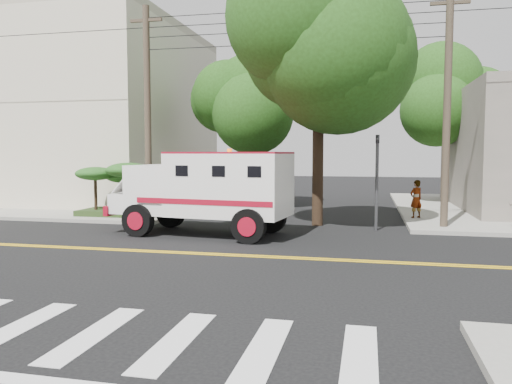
# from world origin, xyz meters

# --- Properties ---
(ground) EXTENTS (100.00, 100.00, 0.00)m
(ground) POSITION_xyz_m (0.00, 0.00, 0.00)
(ground) COLOR black
(ground) RESTS_ON ground
(sidewalk_nw) EXTENTS (17.00, 17.00, 0.15)m
(sidewalk_nw) POSITION_xyz_m (-13.50, 13.50, 0.07)
(sidewalk_nw) COLOR gray
(sidewalk_nw) RESTS_ON ground
(building_left) EXTENTS (16.00, 14.00, 10.00)m
(building_left) POSITION_xyz_m (-15.50, 15.00, 5.15)
(building_left) COLOR beige
(building_left) RESTS_ON sidewalk_nw
(utility_pole_left) EXTENTS (0.28, 0.28, 9.00)m
(utility_pole_left) POSITION_xyz_m (-5.60, 6.00, 4.50)
(utility_pole_left) COLOR #382D23
(utility_pole_left) RESTS_ON ground
(utility_pole_right) EXTENTS (0.28, 0.28, 9.00)m
(utility_pole_right) POSITION_xyz_m (6.30, 6.20, 4.50)
(utility_pole_right) COLOR #382D23
(utility_pole_right) RESTS_ON ground
(tree_main) EXTENTS (6.08, 5.70, 9.85)m
(tree_main) POSITION_xyz_m (1.94, 6.21, 7.20)
(tree_main) COLOR black
(tree_main) RESTS_ON ground
(tree_left) EXTENTS (4.48, 4.20, 7.70)m
(tree_left) POSITION_xyz_m (-2.68, 11.79, 5.73)
(tree_left) COLOR black
(tree_left) RESTS_ON ground
(tree_right) EXTENTS (4.80, 4.50, 8.20)m
(tree_right) POSITION_xyz_m (8.84, 15.77, 6.09)
(tree_right) COLOR black
(tree_right) RESTS_ON ground
(traffic_signal) EXTENTS (0.15, 0.18, 3.60)m
(traffic_signal) POSITION_xyz_m (3.80, 5.60, 2.23)
(traffic_signal) COLOR #3F3F42
(traffic_signal) RESTS_ON ground
(accessibility_sign) EXTENTS (0.45, 0.10, 2.02)m
(accessibility_sign) POSITION_xyz_m (-6.20, 6.17, 1.37)
(accessibility_sign) COLOR #3F3F42
(accessibility_sign) RESTS_ON ground
(palm_planter) EXTENTS (3.52, 2.63, 2.36)m
(palm_planter) POSITION_xyz_m (-7.44, 6.62, 1.65)
(palm_planter) COLOR #1E3314
(palm_planter) RESTS_ON sidewalk_nw
(armored_truck) EXTENTS (6.73, 3.26, 2.96)m
(armored_truck) POSITION_xyz_m (-2.08, 3.28, 1.68)
(armored_truck) COLOR white
(armored_truck) RESTS_ON ground
(pedestrian_a) EXTENTS (0.71, 0.66, 1.62)m
(pedestrian_a) POSITION_xyz_m (5.50, 8.62, 0.96)
(pedestrian_a) COLOR gray
(pedestrian_a) RESTS_ON sidewalk_ne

